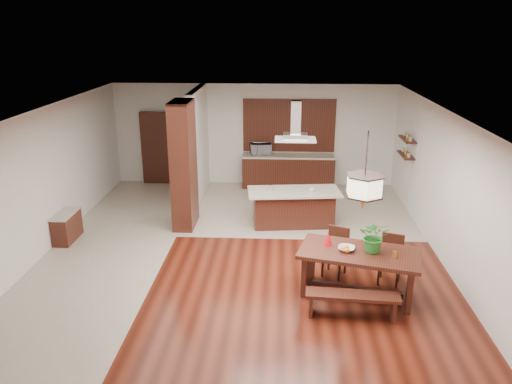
# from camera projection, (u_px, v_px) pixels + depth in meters

# --- Properties ---
(room_shell) EXTENTS (9.00, 9.04, 2.92)m
(room_shell) POSITION_uv_depth(u_px,v_px,m) (241.00, 153.00, 9.83)
(room_shell) COLOR #3A130A
(room_shell) RESTS_ON ground
(tile_hallway) EXTENTS (2.50, 9.00, 0.01)m
(tile_hallway) POSITION_uv_depth(u_px,v_px,m) (113.00, 245.00, 10.63)
(tile_hallway) COLOR #BAAE9B
(tile_hallway) RESTS_ON ground
(tile_kitchen) EXTENTS (5.50, 4.00, 0.01)m
(tile_kitchen) POSITION_uv_depth(u_px,v_px,m) (298.00, 207.00, 12.80)
(tile_kitchen) COLOR #BAAE9B
(tile_kitchen) RESTS_ON ground
(soffit_band) EXTENTS (8.00, 9.00, 0.02)m
(soffit_band) POSITION_uv_depth(u_px,v_px,m) (240.00, 111.00, 9.57)
(soffit_band) COLOR #351D0D
(soffit_band) RESTS_ON room_shell
(partition_pier) EXTENTS (0.45, 1.00, 2.90)m
(partition_pier) POSITION_uv_depth(u_px,v_px,m) (184.00, 165.00, 11.24)
(partition_pier) COLOR black
(partition_pier) RESTS_ON ground
(partition_stub) EXTENTS (0.18, 2.40, 2.90)m
(partition_stub) POSITION_uv_depth(u_px,v_px,m) (199.00, 144.00, 13.22)
(partition_stub) COLOR silver
(partition_stub) RESTS_ON ground
(hallway_console) EXTENTS (0.37, 0.88, 0.63)m
(hallway_console) POSITION_uv_depth(u_px,v_px,m) (67.00, 227.00, 10.78)
(hallway_console) COLOR black
(hallway_console) RESTS_ON ground
(hallway_doorway) EXTENTS (1.10, 0.20, 2.10)m
(hallway_doorway) POSITION_uv_depth(u_px,v_px,m) (161.00, 148.00, 14.46)
(hallway_doorway) COLOR black
(hallway_doorway) RESTS_ON ground
(rear_counter) EXTENTS (2.60, 0.62, 0.95)m
(rear_counter) POSITION_uv_depth(u_px,v_px,m) (288.00, 171.00, 14.27)
(rear_counter) COLOR black
(rear_counter) RESTS_ON ground
(kitchen_window) EXTENTS (2.60, 0.08, 1.50)m
(kitchen_window) POSITION_uv_depth(u_px,v_px,m) (289.00, 125.00, 14.10)
(kitchen_window) COLOR brown
(kitchen_window) RESTS_ON room_shell
(shelf_lower) EXTENTS (0.26, 0.90, 0.04)m
(shelf_lower) POSITION_uv_depth(u_px,v_px,m) (406.00, 155.00, 12.31)
(shelf_lower) COLOR black
(shelf_lower) RESTS_ON room_shell
(shelf_upper) EXTENTS (0.26, 0.90, 0.04)m
(shelf_upper) POSITION_uv_depth(u_px,v_px,m) (407.00, 139.00, 12.18)
(shelf_upper) COLOR black
(shelf_upper) RESTS_ON room_shell
(dining_table) EXTENTS (2.19, 1.47, 0.83)m
(dining_table) POSITION_uv_depth(u_px,v_px,m) (359.00, 263.00, 8.49)
(dining_table) COLOR black
(dining_table) RESTS_ON ground
(dining_bench) EXTENTS (1.51, 0.43, 0.42)m
(dining_bench) POSITION_uv_depth(u_px,v_px,m) (352.00, 305.00, 7.97)
(dining_bench) COLOR black
(dining_bench) RESTS_ON ground
(dining_chair_left) EXTENTS (0.54, 0.54, 0.91)m
(dining_chair_left) POSITION_uv_depth(u_px,v_px,m) (335.00, 253.00, 9.23)
(dining_chair_left) COLOR black
(dining_chair_left) RESTS_ON ground
(dining_chair_right) EXTENTS (0.50, 0.50, 0.90)m
(dining_chair_right) POSITION_uv_depth(u_px,v_px,m) (390.00, 260.00, 8.95)
(dining_chair_right) COLOR black
(dining_chair_right) RESTS_ON ground
(pendant_lantern) EXTENTS (0.64, 0.64, 1.31)m
(pendant_lantern) POSITION_uv_depth(u_px,v_px,m) (366.00, 171.00, 7.97)
(pendant_lantern) COLOR beige
(pendant_lantern) RESTS_ON room_shell
(foliage_plant) EXTENTS (0.57, 0.51, 0.56)m
(foliage_plant) POSITION_uv_depth(u_px,v_px,m) (374.00, 236.00, 8.32)
(foliage_plant) COLOR #277426
(foliage_plant) RESTS_ON dining_table
(fruit_bowl) EXTENTS (0.34, 0.34, 0.07)m
(fruit_bowl) POSITION_uv_depth(u_px,v_px,m) (346.00, 249.00, 8.44)
(fruit_bowl) COLOR beige
(fruit_bowl) RESTS_ON dining_table
(napkin_cone) EXTENTS (0.18, 0.18, 0.24)m
(napkin_cone) POSITION_uv_depth(u_px,v_px,m) (328.00, 239.00, 8.63)
(napkin_cone) COLOR red
(napkin_cone) RESTS_ON dining_table
(gold_ornament) EXTENTS (0.10, 0.10, 0.11)m
(gold_ornament) POSITION_uv_depth(u_px,v_px,m) (395.00, 255.00, 8.18)
(gold_ornament) COLOR gold
(gold_ornament) RESTS_ON dining_table
(kitchen_island) EXTENTS (2.18, 1.14, 0.87)m
(kitchen_island) POSITION_uv_depth(u_px,v_px,m) (294.00, 207.00, 11.54)
(kitchen_island) COLOR black
(kitchen_island) RESTS_ON ground
(range_hood) EXTENTS (0.90, 0.55, 0.87)m
(range_hood) POSITION_uv_depth(u_px,v_px,m) (296.00, 121.00, 10.89)
(range_hood) COLOR silver
(range_hood) RESTS_ON room_shell
(island_cup) EXTENTS (0.14, 0.14, 0.09)m
(island_cup) POSITION_uv_depth(u_px,v_px,m) (312.00, 190.00, 11.29)
(island_cup) COLOR silver
(island_cup) RESTS_ON kitchen_island
(microwave) EXTENTS (0.64, 0.49, 0.32)m
(microwave) POSITION_uv_depth(u_px,v_px,m) (261.00, 149.00, 14.14)
(microwave) COLOR #B9BDC1
(microwave) RESTS_ON rear_counter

